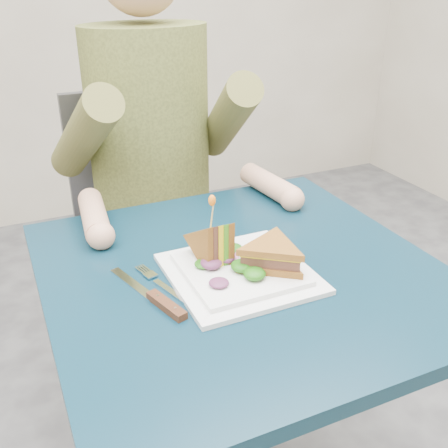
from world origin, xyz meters
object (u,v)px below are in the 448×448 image
plate (240,272)px  sandwich_upright (212,244)px  diner (150,109)px  chair (147,217)px  table (242,302)px  sandwich_flat (272,255)px  knife (160,301)px  fork (165,287)px

plate → sandwich_upright: bearing=129.0°
diner → chair: bearing=90.0°
diner → plate: diner is taller
table → plate: bearing=-128.0°
diner → sandwich_flat: diner is taller
table → sandwich_flat: size_ratio=3.73×
sandwich_upright → plate: bearing=-51.0°
sandwich_upright → knife: size_ratio=0.57×
table → diner: (-0.00, 0.58, 0.26)m
sandwich_flat → fork: sandwich_flat is taller
plate → knife: bearing=-171.3°
chair → sandwich_upright: size_ratio=7.55×
sandwich_upright → knife: 0.16m
sandwich_upright → table: bearing=-22.8°
plate → diner: bearing=88.3°
plate → sandwich_flat: 0.07m
table → knife: size_ratio=3.47×
chair → knife: (-0.19, -0.74, 0.20)m
fork → sandwich_upright: bearing=13.9°
chair → sandwich_flat: 0.77m
table → sandwich_upright: size_ratio=6.09×
fork → knife: 0.05m
chair → plate: (-0.02, -0.71, 0.20)m
sandwich_flat → sandwich_upright: (-0.09, 0.07, 0.01)m
knife → fork: bearing=60.5°
sandwich_flat → knife: sandwich_flat is taller
fork → knife: (-0.02, -0.04, 0.00)m
table → plate: (-0.02, -0.02, 0.09)m
chair → knife: bearing=-104.1°
chair → fork: size_ratio=5.28×
diner → sandwich_upright: bearing=-95.6°
chair → fork: bearing=-103.1°
diner → sandwich_upright: 0.57m
knife → diner: bearing=73.4°
chair → sandwich_flat: chair is taller
sandwich_flat → sandwich_upright: 0.12m
plate → fork: size_ratio=1.48×
diner → knife: diner is taller
diner → knife: bearing=-106.6°
fork → table: bearing=1.4°
table → sandwich_flat: bearing=-51.6°
table → knife: bearing=-165.5°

